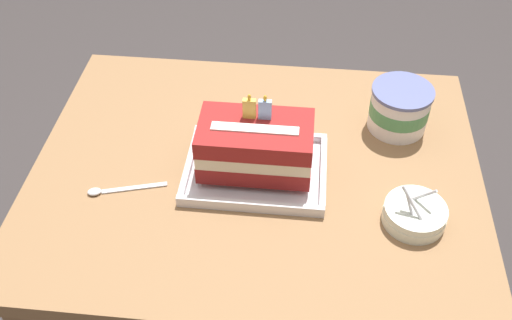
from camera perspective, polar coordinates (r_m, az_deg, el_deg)
name	(u,v)px	position (r m, az deg, el deg)	size (l,w,h in m)	color
dining_table	(256,204)	(1.29, 0.01, -4.32)	(0.93, 0.74, 0.69)	olive
foil_tray	(256,170)	(1.20, -0.01, -1.01)	(0.29, 0.22, 0.02)	silver
birthday_cake	(256,145)	(1.15, -0.01, 1.44)	(0.22, 0.13, 0.16)	maroon
bowl_stack	(414,214)	(1.14, 15.18, -5.11)	(0.12, 0.12, 0.09)	silver
ice_cream_tub	(399,108)	(1.31, 13.80, 4.93)	(0.13, 0.13, 0.10)	white
serving_spoon_near_tray	(111,190)	(1.20, -13.95, -2.86)	(0.16, 0.06, 0.01)	silver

